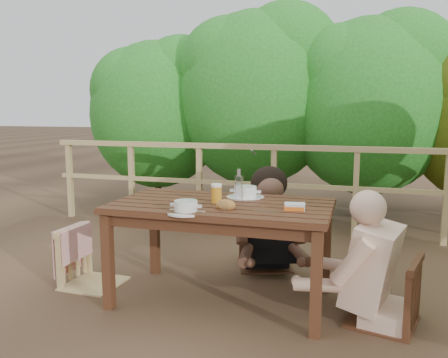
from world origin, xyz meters
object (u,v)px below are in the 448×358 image
(tumbler, at_px, (224,207))
(beer_glass, at_px, (216,194))
(diner_right, at_px, (393,217))
(table, at_px, (222,253))
(butter_tub, at_px, (295,208))
(chair_right, at_px, (385,259))
(bread_roll, at_px, (226,205))
(chair_far, at_px, (265,216))
(soup_near, at_px, (186,207))
(chair_left, at_px, (92,232))
(soup_far, at_px, (245,192))
(woman, at_px, (266,189))
(bottle, at_px, (239,186))

(tumbler, bearing_deg, beer_glass, 118.33)
(beer_glass, bearing_deg, diner_right, -2.25)
(table, distance_m, butter_tub, 0.67)
(diner_right, bearing_deg, chair_right, 104.37)
(bread_roll, bearing_deg, chair_far, 86.35)
(beer_glass, relative_size, tumbler, 2.10)
(table, relative_size, butter_tub, 11.35)
(chair_far, relative_size, soup_near, 3.57)
(chair_left, height_order, bread_roll, chair_left)
(chair_left, distance_m, chair_far, 1.49)
(chair_right, distance_m, bread_roll, 1.10)
(chair_right, height_order, butter_tub, chair_right)
(chair_left, bearing_deg, chair_far, -53.55)
(chair_left, bearing_deg, bread_roll, -96.62)
(soup_far, bearing_deg, woman, 85.42)
(soup_near, xyz_separation_m, tumbler, (0.23, 0.10, -0.01))
(table, distance_m, bottle, 0.50)
(chair_left, height_order, chair_right, chair_left)
(chair_left, bearing_deg, soup_far, -74.34)
(chair_far, distance_m, tumbler, 1.11)
(butter_tub, bearing_deg, woman, 103.54)
(table, relative_size, chair_left, 1.78)
(chair_left, distance_m, chair_right, 2.21)
(table, relative_size, soup_near, 6.01)
(bread_roll, distance_m, butter_tub, 0.46)
(tumbler, xyz_separation_m, butter_tub, (0.45, 0.15, -0.01))
(soup_near, bearing_deg, chair_far, 75.71)
(soup_near, bearing_deg, bottle, 57.64)
(chair_left, xyz_separation_m, tumbler, (1.16, -0.23, 0.32))
(chair_left, distance_m, beer_glass, 1.10)
(chair_far, xyz_separation_m, bread_roll, (-0.07, -1.02, 0.30))
(chair_far, relative_size, woman, 0.66)
(chair_right, distance_m, butter_tub, 0.67)
(table, distance_m, soup_near, 0.55)
(bottle, bearing_deg, soup_far, 90.98)
(woman, height_order, bread_roll, woman)
(chair_right, bearing_deg, beer_glass, -77.94)
(table, xyz_separation_m, tumbler, (0.09, -0.24, 0.40))
(beer_glass, height_order, tumbler, beer_glass)
(chair_left, relative_size, chair_right, 1.00)
(woman, distance_m, beer_glass, 0.88)
(chair_far, relative_size, butter_tub, 6.74)
(chair_far, bearing_deg, beer_glass, -121.89)
(table, height_order, soup_far, soup_far)
(woman, xyz_separation_m, butter_tub, (0.39, -0.93, 0.05))
(chair_left, distance_m, bottle, 1.26)
(table, relative_size, woman, 1.11)
(table, height_order, beer_glass, beer_glass)
(soup_far, distance_m, bottle, 0.22)
(chair_far, bearing_deg, chair_right, -60.96)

